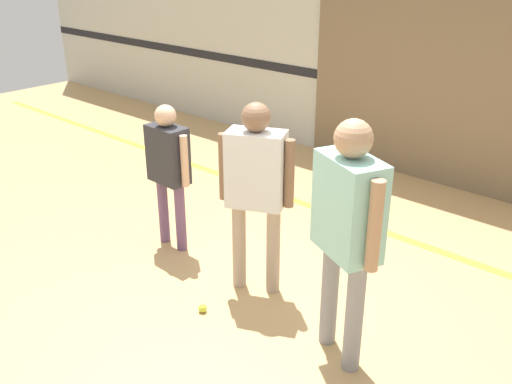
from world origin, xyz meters
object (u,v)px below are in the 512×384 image
at_px(racket_spare_on_floor, 347,229).
at_px(tennis_ball_near_instructor, 203,308).
at_px(tennis_ball_by_spare_racket, 371,239).
at_px(person_student_right, 348,219).
at_px(person_student_left, 168,162).
at_px(person_instructor, 256,179).

height_order(racket_spare_on_floor, tennis_ball_near_instructor, tennis_ball_near_instructor).
bearing_deg(tennis_ball_by_spare_racket, racket_spare_on_floor, 170.73).
bearing_deg(tennis_ball_near_instructor, tennis_ball_by_spare_racket, 78.27).
bearing_deg(person_student_right, person_student_left, 17.20).
height_order(person_student_left, tennis_ball_near_instructor, person_student_left).
xyz_separation_m(person_student_right, tennis_ball_by_spare_racket, (-0.67, 1.55, -1.01)).
xyz_separation_m(racket_spare_on_floor, tennis_ball_by_spare_racket, (0.30, -0.05, 0.02)).
relative_size(racket_spare_on_floor, tennis_ball_near_instructor, 7.75).
relative_size(person_student_left, racket_spare_on_floor, 2.64).
xyz_separation_m(tennis_ball_near_instructor, tennis_ball_by_spare_racket, (0.38, 1.84, 0.00)).
height_order(person_student_left, racket_spare_on_floor, person_student_left).
relative_size(person_instructor, person_student_right, 0.93).
bearing_deg(person_instructor, racket_spare_on_floor, 64.63).
height_order(person_instructor, tennis_ball_by_spare_racket, person_instructor).
distance_m(person_student_left, tennis_ball_near_instructor, 1.38).
height_order(person_student_left, person_student_right, person_student_right).
bearing_deg(tennis_ball_near_instructor, racket_spare_on_floor, 87.45).
bearing_deg(person_instructor, tennis_ball_near_instructor, -123.67).
distance_m(person_instructor, person_student_right, 1.01).
bearing_deg(person_student_right, racket_spare_on_floor, -34.04).
bearing_deg(racket_spare_on_floor, person_instructor, 73.20).
distance_m(racket_spare_on_floor, tennis_ball_by_spare_racket, 0.30).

